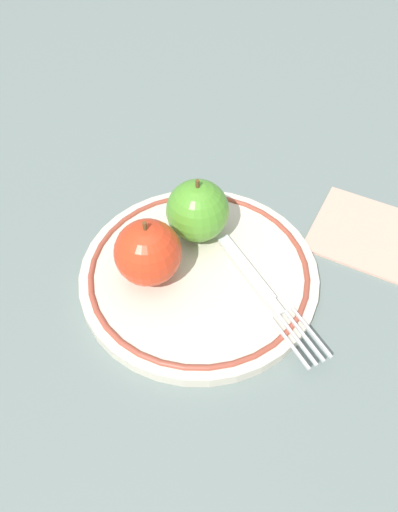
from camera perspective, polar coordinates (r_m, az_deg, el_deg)
ground_plane at (r=0.51m, az=-1.99°, el=-3.96°), size 2.00×2.00×0.00m
plate at (r=0.51m, az=-0.00°, el=-1.99°), size 0.24×0.24×0.02m
apple_red_whole at (r=0.52m, az=-0.16°, el=5.20°), size 0.07×0.07×0.07m
apple_second_whole at (r=0.48m, az=-5.86°, el=0.40°), size 0.07×0.07×0.07m
fork at (r=0.49m, az=7.41°, el=-3.91°), size 0.15×0.11×0.00m
napkin_folded at (r=0.59m, az=18.48°, el=2.64°), size 0.14×0.14×0.01m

